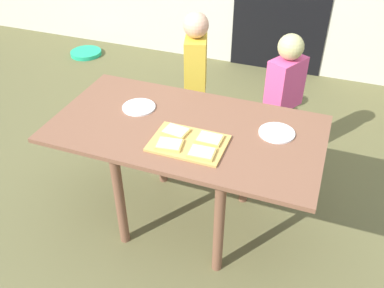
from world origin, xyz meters
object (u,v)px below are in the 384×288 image
(pizza_slice_far_left, at_px, (176,131))
(child_left, at_px, (196,75))
(plate_white_left, at_px, (139,107))
(pizza_slice_far_right, at_px, (210,139))
(cutting_board, at_px, (188,143))
(pizza_slice_near_right, at_px, (202,153))
(child_right, at_px, (283,96))
(pizza_slice_near_left, at_px, (169,144))
(plate_white_right, at_px, (277,133))
(dining_table, at_px, (186,141))
(garden_hose_coil, at_px, (86,53))

(pizza_slice_far_left, bearing_deg, child_left, 103.17)
(plate_white_left, bearing_deg, pizza_slice_far_right, -19.61)
(pizza_slice_far_left, bearing_deg, cutting_board, -31.53)
(pizza_slice_near_right, xyz_separation_m, child_right, (0.23, 0.95, -0.16))
(cutting_board, height_order, child_left, child_left)
(plate_white_left, bearing_deg, pizza_slice_near_left, -42.70)
(pizza_slice_near_left, xyz_separation_m, plate_white_right, (0.47, 0.30, -0.02))
(cutting_board, height_order, child_right, child_right)
(pizza_slice_far_left, distance_m, child_right, 0.94)
(cutting_board, bearing_deg, plate_white_left, 149.79)
(dining_table, bearing_deg, child_left, 106.30)
(plate_white_right, xyz_separation_m, child_right, (-0.06, 0.65, -0.14))
(plate_white_right, relative_size, child_right, 0.19)
(pizza_slice_near_right, relative_size, plate_white_right, 0.71)
(pizza_slice_far_left, height_order, child_right, child_right)
(pizza_slice_near_left, distance_m, garden_hose_coil, 2.86)
(pizza_slice_near_left, bearing_deg, cutting_board, 37.58)
(plate_white_right, height_order, garden_hose_coil, plate_white_right)
(dining_table, height_order, pizza_slice_far_right, pizza_slice_far_right)
(child_right, bearing_deg, garden_hose_coil, 153.96)
(pizza_slice_far_right, relative_size, child_right, 0.13)
(dining_table, bearing_deg, pizza_slice_near_left, -93.40)
(pizza_slice_far_right, relative_size, pizza_slice_far_left, 0.92)
(plate_white_left, distance_m, plate_white_right, 0.77)
(pizza_slice_far_left, height_order, plate_white_left, pizza_slice_far_left)
(child_right, bearing_deg, pizza_slice_near_left, -113.05)
(pizza_slice_far_left, distance_m, plate_white_right, 0.51)
(pizza_slice_near_right, distance_m, garden_hose_coil, 2.98)
(cutting_board, height_order, pizza_slice_far_left, pizza_slice_far_left)
(pizza_slice_near_right, xyz_separation_m, pizza_slice_far_left, (-0.18, 0.12, 0.00))
(cutting_board, bearing_deg, pizza_slice_near_left, -142.42)
(plate_white_left, bearing_deg, child_right, 43.37)
(cutting_board, distance_m, pizza_slice_near_left, 0.10)
(cutting_board, xyz_separation_m, plate_white_left, (-0.38, 0.22, -0.00))
(dining_table, distance_m, pizza_slice_near_right, 0.28)
(pizza_slice_far_right, bearing_deg, garden_hose_coil, 136.39)
(child_left, bearing_deg, plate_white_left, -98.06)
(cutting_board, bearing_deg, pizza_slice_far_left, 148.47)
(cutting_board, distance_m, child_right, 0.96)
(plate_white_left, height_order, plate_white_right, same)
(child_left, bearing_deg, garden_hose_coil, 146.34)
(plate_white_left, xyz_separation_m, child_left, (0.09, 0.67, -0.11))
(pizza_slice_far_right, height_order, child_left, child_left)
(garden_hose_coil, bearing_deg, child_left, -33.66)
(dining_table, bearing_deg, plate_white_left, 165.15)
(dining_table, height_order, pizza_slice_far_left, pizza_slice_far_left)
(plate_white_right, bearing_deg, child_right, 95.60)
(child_right, relative_size, garden_hose_coil, 2.93)
(cutting_board, distance_m, pizza_slice_far_left, 0.11)
(dining_table, height_order, plate_white_left, plate_white_left)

